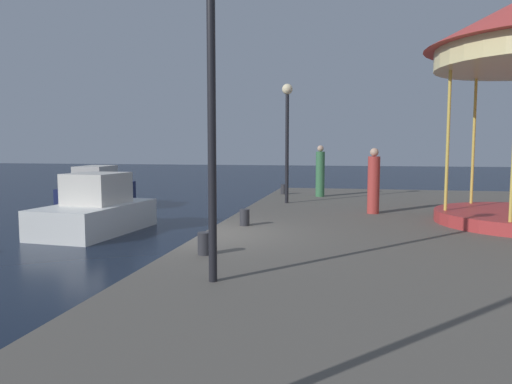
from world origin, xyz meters
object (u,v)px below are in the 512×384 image
lamp_post_mid_promenade (211,64)px  bollard_center (204,243)px  lamp_post_far_end (287,121)px  person_far_corner (374,183)px  person_mid_promenade (320,172)px  motorboat_navy (99,193)px  motorboat_white (96,211)px  bollard_north (284,189)px  bollard_south (245,217)px

lamp_post_mid_promenade → bollard_center: (-0.63, 1.62, -2.84)m
lamp_post_far_end → person_far_corner: bearing=-36.8°
person_mid_promenade → motorboat_navy: bearing=177.6°
lamp_post_far_end → person_mid_promenade: lamp_post_far_end is taller
motorboat_white → bollard_north: (5.25, 5.39, 0.31)m
lamp_post_far_end → bollard_south: (-0.38, -4.90, -2.56)m
motorboat_navy → bollard_center: (8.16, -10.92, 0.28)m
motorboat_navy → person_mid_promenade: (9.52, -0.39, 1.00)m
lamp_post_mid_promenade → motorboat_navy: bearing=125.1°
lamp_post_mid_promenade → person_far_corner: size_ratio=2.38×
bollard_center → lamp_post_far_end: bearing=87.3°
lamp_post_far_end → bollard_north: 4.00m
lamp_post_far_end → bollard_south: bearing=-94.4°
motorboat_white → person_mid_promenade: 8.32m
motorboat_white → bollard_center: motorboat_white is taller
motorboat_white → lamp_post_far_end: (5.77, 2.37, 2.87)m
motorboat_white → bollard_south: motorboat_white is taller
bollard_south → person_mid_promenade: bearing=79.5°
lamp_post_mid_promenade → bollard_south: bearing=97.3°
lamp_post_mid_promenade → lamp_post_far_end: (-0.24, 9.75, -0.27)m
lamp_post_mid_promenade → bollard_south: (-0.62, 4.84, -2.84)m
motorboat_white → person_far_corner: size_ratio=2.25×
motorboat_white → person_far_corner: bearing=2.0°
motorboat_navy → bollard_south: size_ratio=12.46×
person_mid_promenade → lamp_post_mid_promenade: bearing=-93.4°
bollard_center → motorboat_navy: bearing=126.8°
person_mid_promenade → motorboat_white: bearing=-144.8°
motorboat_navy → lamp_post_mid_promenade: (8.80, -12.53, 3.11)m
motorboat_navy → bollard_north: motorboat_navy is taller
lamp_post_mid_promenade → person_far_corner: bearing=71.7°
motorboat_white → lamp_post_far_end: lamp_post_far_end is taller
motorboat_white → bollard_south: 5.97m
lamp_post_far_end → bollard_south: 5.55m
motorboat_navy → bollard_center: motorboat_navy is taller
motorboat_white → person_mid_promenade: person_mid_promenade is taller
person_mid_promenade → bollard_north: bearing=157.2°
person_mid_promenade → person_far_corner: 4.82m
bollard_south → person_mid_promenade: size_ratio=0.20×
bollard_north → bollard_south: 7.93m
bollard_south → person_mid_promenade: person_mid_promenade is taller
motorboat_white → bollard_south: (5.40, -2.54, 0.31)m
motorboat_white → person_mid_promenade: size_ratio=2.15×
motorboat_white → bollard_center: (5.39, -5.76, 0.31)m
person_mid_promenade → person_far_corner: (1.81, -4.47, -0.05)m
lamp_post_mid_promenade → motorboat_white: bearing=129.2°
bollard_north → person_far_corner: bearing=-57.1°
lamp_post_far_end → bollard_center: lamp_post_far_end is taller
person_mid_promenade → bollard_center: bearing=-97.4°
bollard_south → person_far_corner: bearing=41.9°
lamp_post_far_end → person_mid_promenade: bearing=67.9°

